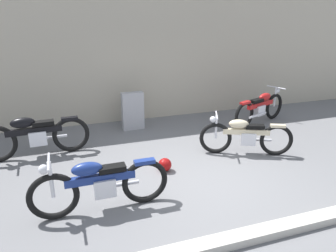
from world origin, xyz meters
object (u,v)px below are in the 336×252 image
object	(u,v)px
stone_marker	(133,111)
motorcycle_black	(34,135)
helmet	(165,165)
motorcycle_blue	(100,184)
motorcycle_cream	(245,136)
motorcycle_red	(261,108)

from	to	relation	value
stone_marker	motorcycle_black	world-z (taller)	motorcycle_black
helmet	motorcycle_blue	size ratio (longest dim) A/B	0.12
helmet	motorcycle_black	xyz separation A→B (m)	(-2.36, 1.50, 0.35)
motorcycle_blue	motorcycle_black	size ratio (longest dim) A/B	0.94
motorcycle_black	motorcycle_cream	bearing A→B (deg)	159.64
motorcycle_black	motorcycle_red	bearing A→B (deg)	-179.69
motorcycle_cream	motorcycle_black	bearing A→B (deg)	6.85
motorcycle_blue	motorcycle_black	distance (m)	2.62
helmet	motorcycle_black	distance (m)	2.81
helmet	motorcycle_black	world-z (taller)	motorcycle_black
stone_marker	motorcycle_blue	distance (m)	3.65
motorcycle_cream	motorcycle_black	size ratio (longest dim) A/B	0.82
stone_marker	motorcycle_cream	size ratio (longest dim) A/B	0.54
motorcycle_red	motorcycle_black	size ratio (longest dim) A/B	0.89
stone_marker	motorcycle_red	bearing A→B (deg)	-11.12
stone_marker	motorcycle_red	xyz separation A→B (m)	(3.38, -0.66, -0.04)
motorcycle_blue	motorcycle_black	bearing A→B (deg)	-67.02
motorcycle_black	helmet	bearing A→B (deg)	144.40
stone_marker	motorcycle_cream	world-z (taller)	stone_marker
stone_marker	helmet	xyz separation A→B (m)	(0.04, -2.51, -0.36)
helmet	motorcycle_blue	bearing A→B (deg)	-145.42
helmet	motorcycle_red	size ratio (longest dim) A/B	0.13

